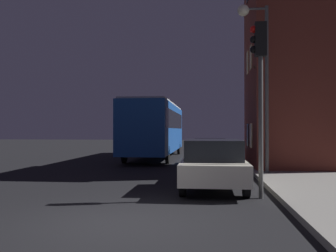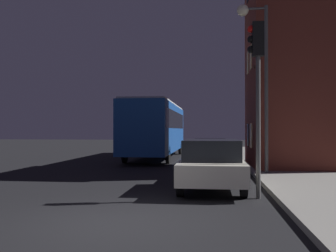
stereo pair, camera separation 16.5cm
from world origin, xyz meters
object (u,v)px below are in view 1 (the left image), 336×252
Objects in this scene: car_near_lane at (213,163)px; streetlamp at (256,53)px; car_mid_lane at (210,151)px; traffic_light at (259,73)px; bus at (156,126)px; bare_tree at (270,116)px.

streetlamp is at bearing 62.13° from car_near_lane.
traffic_light is at bearing -81.75° from car_mid_lane.
traffic_light is 0.99× the size of car_near_lane.
car_mid_lane is at bearing 98.25° from traffic_light.
traffic_light reaches higher than bus.
traffic_light reaches higher than car_near_lane.
streetlamp is at bearing -65.18° from car_mid_lane.
car_mid_lane is (-1.26, 8.68, -2.58)m from traffic_light.
bus is (-5.99, 7.40, -0.32)m from bare_tree.
car_near_lane is (-1.19, 1.54, -2.53)m from traffic_light.
bare_tree is at bearing 62.55° from car_near_lane.
bare_tree is at bearing -51.01° from bus.
car_near_lane is at bearing -89.45° from car_mid_lane.
streetlamp is at bearing -116.55° from bare_tree.
traffic_light is 6.55m from bare_tree.
streetlamp reaches higher than car_near_lane.
bare_tree is (1.30, 6.34, -0.94)m from traffic_light.
car_mid_lane is (3.43, -5.06, -1.33)m from bus.
streetlamp is 1.67× the size of car_mid_lane.
streetlamp is 2.98m from bare_tree.
streetlamp is 5.06m from traffic_light.
bare_tree is 0.99× the size of car_near_lane.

